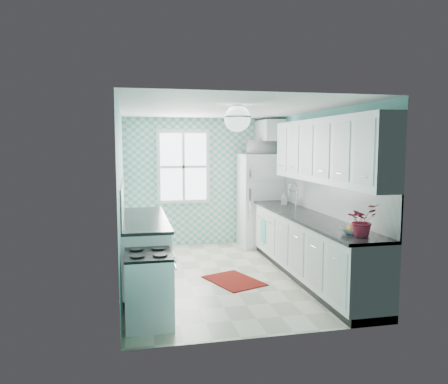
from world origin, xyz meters
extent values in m
cube|color=beige|center=(0.00, 0.00, -0.01)|extent=(3.00, 4.40, 0.02)
cube|color=white|center=(0.00, 0.00, 2.51)|extent=(3.00, 4.40, 0.02)
cube|color=#64B8AE|center=(0.00, 2.21, 1.25)|extent=(3.00, 0.02, 2.50)
cube|color=#64B8AE|center=(0.00, -2.21, 1.25)|extent=(3.00, 0.02, 2.50)
cube|color=#64B8AE|center=(-1.51, 0.00, 1.25)|extent=(0.02, 4.40, 2.50)
cube|color=#64B8AE|center=(1.51, 0.00, 1.25)|extent=(0.02, 4.40, 2.50)
cube|color=#66BEAD|center=(0.00, 2.19, 1.25)|extent=(3.00, 0.01, 2.50)
cube|color=white|center=(-0.35, 2.17, 1.55)|extent=(1.04, 0.05, 1.44)
cube|color=white|center=(-0.35, 2.15, 1.55)|extent=(0.90, 0.02, 1.30)
cube|color=white|center=(1.49, -0.40, 1.20)|extent=(0.02, 3.60, 0.51)
cube|color=white|center=(-1.49, -0.07, 1.20)|extent=(0.02, 2.15, 0.51)
cube|color=white|center=(1.33, -0.60, 1.90)|extent=(0.33, 3.20, 0.90)
cube|color=white|center=(1.30, 1.83, 2.25)|extent=(0.40, 0.74, 0.40)
cylinder|color=silver|center=(0.00, -0.80, 2.48)|extent=(0.14, 0.14, 0.04)
cylinder|color=silver|center=(0.00, -0.80, 2.41)|extent=(0.02, 0.02, 0.12)
sphere|color=white|center=(0.00, -0.80, 2.32)|extent=(0.34, 0.34, 0.34)
cube|color=white|center=(1.20, -0.40, 0.45)|extent=(0.60, 3.60, 0.90)
cube|color=black|center=(1.19, -0.40, 0.92)|extent=(0.63, 3.60, 0.04)
cube|color=white|center=(-1.20, -0.07, 0.45)|extent=(0.60, 2.15, 0.90)
cube|color=black|center=(-1.19, -0.07, 0.92)|extent=(0.63, 2.15, 0.04)
cube|color=white|center=(1.11, 1.79, 0.90)|extent=(0.78, 0.74, 1.80)
cube|color=silver|center=(1.11, 1.42, 1.31)|extent=(0.77, 0.01, 0.02)
cube|color=silver|center=(0.79, 1.40, 1.53)|extent=(0.03, 0.03, 0.30)
cube|color=silver|center=(0.79, 1.40, 0.90)|extent=(0.03, 0.03, 0.54)
cube|color=white|center=(-1.20, -1.58, 0.40)|extent=(0.51, 0.65, 0.77)
cube|color=black|center=(-1.20, -1.58, 0.78)|extent=(0.51, 0.65, 0.03)
cube|color=black|center=(-0.94, -1.58, 0.45)|extent=(0.01, 0.43, 0.26)
cube|color=silver|center=(1.20, 0.56, 0.92)|extent=(0.51, 0.43, 0.12)
cylinder|color=silver|center=(1.38, 0.56, 1.12)|extent=(0.02, 0.02, 0.30)
torus|color=silver|center=(1.31, 0.56, 1.31)|extent=(0.16, 0.02, 0.16)
cube|color=#600908|center=(0.07, -0.32, 0.01)|extent=(0.88, 1.03, 0.01)
cube|color=#73BCA4|center=(0.89, 0.85, 0.48)|extent=(0.09, 0.27, 0.41)
imported|color=white|center=(1.20, -1.71, 0.98)|extent=(0.38, 0.38, 0.07)
imported|color=#AC2413|center=(1.20, -1.88, 1.13)|extent=(0.43, 0.40, 0.38)
imported|color=#ACBEC6|center=(1.25, 0.81, 1.05)|extent=(0.13, 0.13, 0.22)
imported|color=silver|center=(1.11, 1.79, 1.94)|extent=(0.50, 0.35, 0.27)
camera|label=1|loc=(-1.38, -6.34, 1.99)|focal=35.00mm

